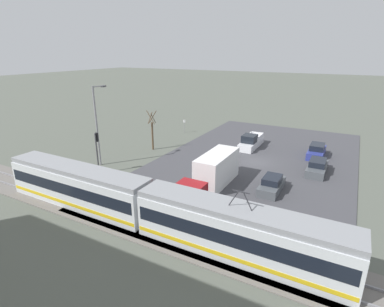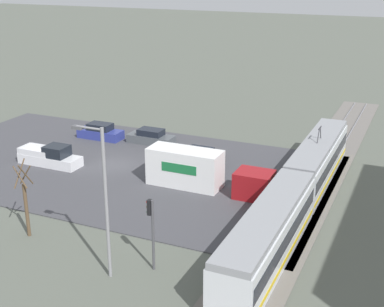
{
  "view_description": "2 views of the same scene",
  "coord_description": "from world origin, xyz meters",
  "px_view_note": "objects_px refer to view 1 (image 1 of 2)",
  "views": [
    {
      "loc": [
        -9.32,
        33.07,
        12.6
      ],
      "look_at": [
        4.73,
        7.17,
        2.48
      ],
      "focal_mm": 28.0,
      "sensor_mm": 36.0,
      "label": 1
    },
    {
      "loc": [
        38.29,
        24.85,
        17.19
      ],
      "look_at": [
        1.75,
        8.5,
        2.96
      ],
      "focal_mm": 50.0,
      "sensor_mm": 36.0,
      "label": 2
    }
  ],
  "objects_px": {
    "sedan_car_1": "(317,167)",
    "traffic_light_pole": "(97,147)",
    "no_parking_sign": "(184,125)",
    "street_lamp_near_crossing": "(98,121)",
    "pickup_truck": "(251,142)",
    "sedan_car_0": "(317,151)",
    "light_rail_tram": "(147,206)",
    "box_truck": "(211,175)",
    "street_tree": "(152,132)",
    "sedan_car_2": "(272,185)"
  },
  "relations": [
    {
      "from": "box_truck",
      "to": "street_tree",
      "type": "bearing_deg",
      "value": -31.54
    },
    {
      "from": "traffic_light_pole",
      "to": "no_parking_sign",
      "type": "xyz_separation_m",
      "value": [
        0.39,
        -19.2,
        -1.67
      ]
    },
    {
      "from": "traffic_light_pole",
      "to": "sedan_car_0",
      "type": "bearing_deg",
      "value": -140.0
    },
    {
      "from": "sedan_car_0",
      "to": "street_lamp_near_crossing",
      "type": "relative_size",
      "value": 0.52
    },
    {
      "from": "sedan_car_2",
      "to": "street_tree",
      "type": "distance_m",
      "value": 18.09
    },
    {
      "from": "pickup_truck",
      "to": "no_parking_sign",
      "type": "distance_m",
      "value": 12.33
    },
    {
      "from": "traffic_light_pole",
      "to": "no_parking_sign",
      "type": "bearing_deg",
      "value": -88.84
    },
    {
      "from": "pickup_truck",
      "to": "sedan_car_0",
      "type": "distance_m",
      "value": 8.4
    },
    {
      "from": "light_rail_tram",
      "to": "sedan_car_0",
      "type": "relative_size",
      "value": 6.05
    },
    {
      "from": "sedan_car_0",
      "to": "pickup_truck",
      "type": "bearing_deg",
      "value": -178.1
    },
    {
      "from": "sedan_car_1",
      "to": "traffic_light_pole",
      "type": "relative_size",
      "value": 1.06
    },
    {
      "from": "traffic_light_pole",
      "to": "no_parking_sign",
      "type": "height_order",
      "value": "traffic_light_pole"
    },
    {
      "from": "sedan_car_1",
      "to": "street_tree",
      "type": "bearing_deg",
      "value": -175.16
    },
    {
      "from": "street_lamp_near_crossing",
      "to": "no_parking_sign",
      "type": "distance_m",
      "value": 17.61
    },
    {
      "from": "sedan_car_0",
      "to": "sedan_car_2",
      "type": "relative_size",
      "value": 1.1
    },
    {
      "from": "sedan_car_1",
      "to": "sedan_car_0",
      "type": "bearing_deg",
      "value": 97.63
    },
    {
      "from": "street_lamp_near_crossing",
      "to": "sedan_car_2",
      "type": "bearing_deg",
      "value": -172.9
    },
    {
      "from": "light_rail_tram",
      "to": "sedan_car_0",
      "type": "height_order",
      "value": "light_rail_tram"
    },
    {
      "from": "street_lamp_near_crossing",
      "to": "sedan_car_1",
      "type": "bearing_deg",
      "value": -157.76
    },
    {
      "from": "sedan_car_2",
      "to": "street_lamp_near_crossing",
      "type": "relative_size",
      "value": 0.47
    },
    {
      "from": "sedan_car_1",
      "to": "traffic_light_pole",
      "type": "xyz_separation_m",
      "value": [
        20.78,
        11.26,
        2.28
      ]
    },
    {
      "from": "light_rail_tram",
      "to": "sedan_car_2",
      "type": "relative_size",
      "value": 6.65
    },
    {
      "from": "light_rail_tram",
      "to": "pickup_truck",
      "type": "relative_size",
      "value": 4.83
    },
    {
      "from": "sedan_car_1",
      "to": "street_tree",
      "type": "relative_size",
      "value": 0.9
    },
    {
      "from": "street_tree",
      "to": "street_lamp_near_crossing",
      "type": "bearing_deg",
      "value": 75.0
    },
    {
      "from": "sedan_car_0",
      "to": "traffic_light_pole",
      "type": "bearing_deg",
      "value": -140.0
    },
    {
      "from": "pickup_truck",
      "to": "sedan_car_0",
      "type": "xyz_separation_m",
      "value": [
        -8.4,
        -0.28,
        -0.06
      ]
    },
    {
      "from": "no_parking_sign",
      "to": "street_lamp_near_crossing",
      "type": "bearing_deg",
      "value": 85.62
    },
    {
      "from": "box_truck",
      "to": "no_parking_sign",
      "type": "distance_m",
      "value": 21.27
    },
    {
      "from": "box_truck",
      "to": "sedan_car_2",
      "type": "distance_m",
      "value": 5.81
    },
    {
      "from": "light_rail_tram",
      "to": "sedan_car_2",
      "type": "xyz_separation_m",
      "value": [
        -6.72,
        -10.43,
        -1.05
      ]
    },
    {
      "from": "pickup_truck",
      "to": "light_rail_tram",
      "type": "bearing_deg",
      "value": 88.02
    },
    {
      "from": "box_truck",
      "to": "traffic_light_pole",
      "type": "xyz_separation_m",
      "value": [
        12.32,
        2.15,
        1.47
      ]
    },
    {
      "from": "street_lamp_near_crossing",
      "to": "street_tree",
      "type": "bearing_deg",
      "value": -105.0
    },
    {
      "from": "light_rail_tram",
      "to": "sedan_car_0",
      "type": "bearing_deg",
      "value": -111.95
    },
    {
      "from": "sedan_car_0",
      "to": "traffic_light_pole",
      "type": "height_order",
      "value": "traffic_light_pole"
    },
    {
      "from": "street_tree",
      "to": "no_parking_sign",
      "type": "bearing_deg",
      "value": -85.94
    },
    {
      "from": "sedan_car_1",
      "to": "no_parking_sign",
      "type": "xyz_separation_m",
      "value": [
        21.17,
        -7.94,
        0.61
      ]
    },
    {
      "from": "sedan_car_1",
      "to": "street_tree",
      "type": "height_order",
      "value": "street_tree"
    },
    {
      "from": "traffic_light_pole",
      "to": "street_tree",
      "type": "relative_size",
      "value": 0.85
    },
    {
      "from": "street_tree",
      "to": "box_truck",
      "type": "bearing_deg",
      "value": 148.46
    },
    {
      "from": "box_truck",
      "to": "street_lamp_near_crossing",
      "type": "distance_m",
      "value": 14.5
    },
    {
      "from": "light_rail_tram",
      "to": "sedan_car_0",
      "type": "xyz_separation_m",
      "value": [
        -9.18,
        -22.77,
        -0.98
      ]
    },
    {
      "from": "street_tree",
      "to": "no_parking_sign",
      "type": "xyz_separation_m",
      "value": [
        0.69,
        -9.67,
        -1.12
      ]
    },
    {
      "from": "pickup_truck",
      "to": "no_parking_sign",
      "type": "height_order",
      "value": "no_parking_sign"
    },
    {
      "from": "sedan_car_0",
      "to": "street_tree",
      "type": "xyz_separation_m",
      "value": [
        19.74,
        7.29,
        1.68
      ]
    },
    {
      "from": "pickup_truck",
      "to": "traffic_light_pole",
      "type": "relative_size",
      "value": 1.31
    },
    {
      "from": "sedan_car_2",
      "to": "traffic_light_pole",
      "type": "xyz_separation_m",
      "value": [
        17.58,
        4.47,
        2.29
      ]
    },
    {
      "from": "light_rail_tram",
      "to": "no_parking_sign",
      "type": "bearing_deg",
      "value": -65.91
    },
    {
      "from": "sedan_car_0",
      "to": "no_parking_sign",
      "type": "xyz_separation_m",
      "value": [
        20.42,
        -2.39,
        0.55
      ]
    }
  ]
}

